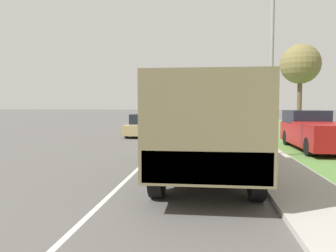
{
  "coord_description": "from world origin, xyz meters",
  "views": [
    {
      "loc": [
        2.19,
        1.18,
        2.1
      ],
      "look_at": [
        0.88,
        12.46,
        1.35
      ],
      "focal_mm": 35.0,
      "sensor_mm": 36.0,
      "label": 1
    }
  ],
  "objects_px": {
    "military_truck": "(206,122)",
    "lamp_post": "(268,30)",
    "pickup_truck": "(314,131)",
    "car_nearest_ahead": "(145,126)",
    "car_second_ahead": "(171,117)"
  },
  "relations": [
    {
      "from": "lamp_post",
      "to": "car_nearest_ahead",
      "type": "bearing_deg",
      "value": 127.93
    },
    {
      "from": "military_truck",
      "to": "car_second_ahead",
      "type": "height_order",
      "value": "military_truck"
    },
    {
      "from": "car_second_ahead",
      "to": "pickup_truck",
      "type": "bearing_deg",
      "value": -64.51
    },
    {
      "from": "car_second_ahead",
      "to": "lamp_post",
      "type": "height_order",
      "value": "lamp_post"
    },
    {
      "from": "car_nearest_ahead",
      "to": "pickup_truck",
      "type": "height_order",
      "value": "pickup_truck"
    },
    {
      "from": "car_nearest_ahead",
      "to": "car_second_ahead",
      "type": "xyz_separation_m",
      "value": [
        0.47,
        12.05,
        0.11
      ]
    },
    {
      "from": "car_second_ahead",
      "to": "military_truck",
      "type": "bearing_deg",
      "value": -81.44
    },
    {
      "from": "lamp_post",
      "to": "car_second_ahead",
      "type": "bearing_deg",
      "value": 106.43
    },
    {
      "from": "military_truck",
      "to": "car_nearest_ahead",
      "type": "distance_m",
      "value": 12.77
    },
    {
      "from": "military_truck",
      "to": "lamp_post",
      "type": "relative_size",
      "value": 0.93
    },
    {
      "from": "military_truck",
      "to": "car_nearest_ahead",
      "type": "relative_size",
      "value": 1.6
    },
    {
      "from": "military_truck",
      "to": "car_second_ahead",
      "type": "distance_m",
      "value": 24.4
    },
    {
      "from": "car_nearest_ahead",
      "to": "car_second_ahead",
      "type": "bearing_deg",
      "value": 87.79
    },
    {
      "from": "car_second_ahead",
      "to": "lamp_post",
      "type": "xyz_separation_m",
      "value": [
        6.0,
        -20.34,
        4.25
      ]
    },
    {
      "from": "military_truck",
      "to": "pickup_truck",
      "type": "xyz_separation_m",
      "value": [
        4.96,
        6.1,
        -0.71
      ]
    }
  ]
}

